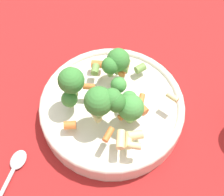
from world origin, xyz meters
TOP-DOWN VIEW (x-y plane):
  - ground_plane at (0.00, 0.00)m, footprint 3.00×3.00m
  - bowl at (0.00, 0.00)m, footprint 0.26×0.26m
  - pasta_salad at (-0.00, -0.01)m, footprint 0.19×0.19m
  - spoon at (-0.02, -0.21)m, footprint 0.10×0.14m

SIDE VIEW (x-z plane):
  - ground_plane at x=0.00m, z-range 0.00..0.00m
  - spoon at x=-0.02m, z-range 0.00..0.01m
  - bowl at x=0.00m, z-range 0.00..0.04m
  - pasta_salad at x=0.00m, z-range 0.04..0.13m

